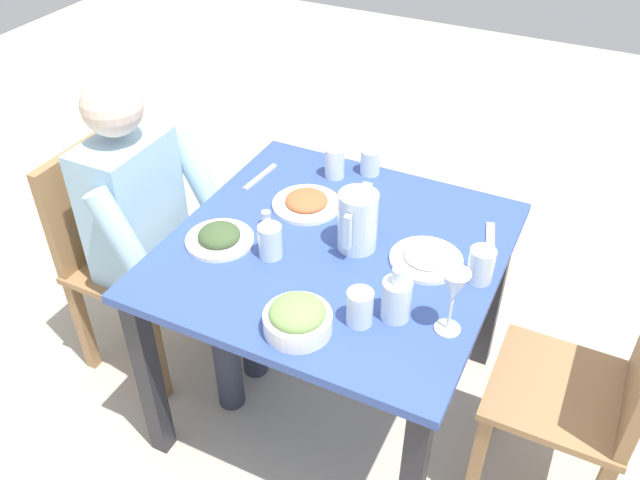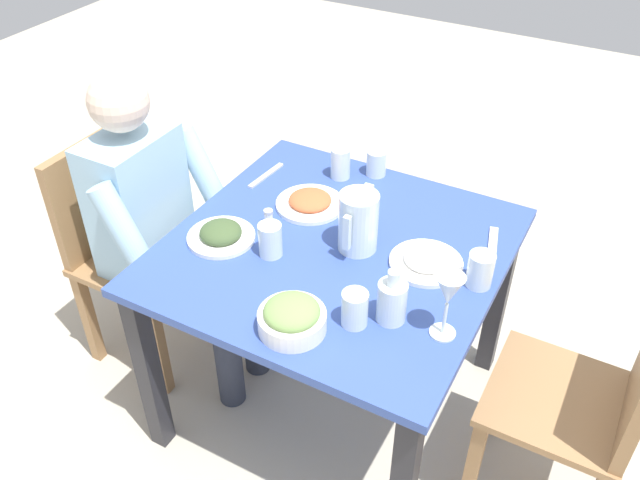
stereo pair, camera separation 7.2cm
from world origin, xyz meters
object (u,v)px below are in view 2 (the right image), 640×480
at_px(dining_table, 335,273).
at_px(water_glass_near_right, 376,163).
at_px(water_pitcher, 358,222).
at_px(plate_rice_curry, 310,202).
at_px(plate_dolmas, 221,234).
at_px(water_glass_by_pitcher, 355,309).
at_px(chair_near, 124,241).
at_px(oil_carafe, 392,303).
at_px(water_glass_center, 340,163).
at_px(salad_bowl, 292,317).
at_px(diner_near, 162,225).
at_px(water_glass_near_left, 270,240).
at_px(water_glass_far_right, 480,270).
at_px(plate_yoghurt, 426,260).
at_px(salt_shaker, 268,218).
at_px(chair_far, 593,399).
at_px(wine_glass, 449,293).

height_order(dining_table, water_glass_near_right, water_glass_near_right).
relative_size(water_pitcher, plate_rice_curry, 0.83).
relative_size(plate_dolmas, water_glass_by_pitcher, 2.04).
bearing_deg(chair_near, plate_rice_curry, 110.41).
xyz_separation_m(plate_dolmas, oil_carafe, (0.07, 0.60, 0.04)).
bearing_deg(water_pitcher, water_glass_center, -145.43).
height_order(dining_table, salad_bowl, salad_bowl).
xyz_separation_m(diner_near, water_glass_near_left, (0.04, 0.46, 0.13)).
bearing_deg(water_glass_near_left, diner_near, -94.79).
height_order(water_pitcher, water_glass_far_right, water_pitcher).
xyz_separation_m(chair_near, plate_yoghurt, (-0.14, 1.10, 0.24)).
height_order(plate_rice_curry, water_glass_far_right, water_glass_far_right).
bearing_deg(salt_shaker, water_glass_near_right, 158.66).
distance_m(water_pitcher, water_glass_far_right, 0.38).
bearing_deg(water_glass_center, diner_near, -44.75).
bearing_deg(plate_rice_curry, water_glass_near_right, 159.41).
height_order(plate_rice_curry, water_glass_near_right, water_glass_near_right).
height_order(plate_dolmas, water_glass_near_left, water_glass_near_left).
bearing_deg(water_glass_near_left, plate_rice_curry, -175.59).
relative_size(chair_far, salt_shaker, 16.18).
bearing_deg(plate_dolmas, wine_glass, 85.60).
relative_size(dining_table, salt_shaker, 18.27).
xyz_separation_m(plate_rice_curry, salt_shaker, (0.16, -0.07, 0.01)).
xyz_separation_m(dining_table, plate_dolmas, (0.14, -0.33, 0.12)).
relative_size(plate_rice_curry, wine_glass, 1.16).
height_order(salad_bowl, plate_dolmas, salad_bowl).
xyz_separation_m(water_glass_far_right, water_glass_near_left, (0.17, -0.59, 0.00)).
height_order(water_glass_far_right, water_glass_near_right, water_glass_far_right).
xyz_separation_m(plate_yoghurt, water_glass_near_left, (0.18, -0.43, 0.04)).
distance_m(dining_table, chair_far, 0.83).
xyz_separation_m(water_glass_center, salt_shaker, (0.37, -0.07, -0.03)).
xyz_separation_m(oil_carafe, salt_shaker, (-0.20, -0.52, -0.03)).
bearing_deg(salt_shaker, chair_near, -81.78).
relative_size(chair_far, wine_glass, 4.46).
distance_m(plate_yoghurt, water_glass_by_pitcher, 0.33).
height_order(dining_table, water_pitcher, water_pitcher).
bearing_deg(water_glass_near_left, water_glass_center, -177.96).
bearing_deg(water_glass_far_right, chair_far, 82.30).
distance_m(salad_bowl, water_glass_center, 0.77).
relative_size(diner_near, oil_carafe, 7.11).
relative_size(diner_near, plate_rice_curry, 5.13).
bearing_deg(water_glass_far_right, water_glass_near_right, -128.33).
xyz_separation_m(water_pitcher, oil_carafe, (0.24, 0.22, -0.04)).
distance_m(plate_dolmas, plate_rice_curry, 0.33).
xyz_separation_m(chair_near, salad_bowl, (0.28, 0.89, 0.27)).
xyz_separation_m(salad_bowl, wine_glass, (-0.17, 0.35, 0.10)).
distance_m(water_glass_by_pitcher, oil_carafe, 0.10).
height_order(plate_dolmas, plate_rice_curry, plate_dolmas).
height_order(salad_bowl, water_glass_near_left, water_glass_near_left).
bearing_deg(diner_near, salad_bowl, 67.59).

